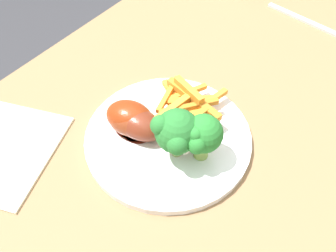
% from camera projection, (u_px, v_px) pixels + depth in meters
% --- Properties ---
extents(dining_table, '(1.05, 0.70, 0.75)m').
position_uv_depth(dining_table, '(197.00, 170.00, 0.63)').
color(dining_table, '#8E6B47').
rests_on(dining_table, ground_plane).
extents(dinner_plate, '(0.25, 0.25, 0.01)m').
position_uv_depth(dinner_plate, '(168.00, 137.00, 0.51)').
color(dinner_plate, white).
rests_on(dinner_plate, dining_table).
extents(broccoli_floret_front, '(0.06, 0.05, 0.08)m').
position_uv_depth(broccoli_floret_front, '(200.00, 136.00, 0.44)').
color(broccoli_floret_front, '#89AB4B').
rests_on(broccoli_floret_front, dinner_plate).
extents(broccoli_floret_middle, '(0.06, 0.07, 0.08)m').
position_uv_depth(broccoli_floret_middle, '(178.00, 132.00, 0.45)').
color(broccoli_floret_middle, '#8D9F54').
rests_on(broccoli_floret_middle, dinner_plate).
extents(carrot_fries_pile, '(0.14, 0.12, 0.04)m').
position_uv_depth(carrot_fries_pile, '(187.00, 104.00, 0.52)').
color(carrot_fries_pile, orange).
rests_on(carrot_fries_pile, dinner_plate).
extents(chicken_drumstick_near, '(0.05, 0.13, 0.04)m').
position_uv_depth(chicken_drumstick_near, '(141.00, 125.00, 0.49)').
color(chicken_drumstick_near, '#4D190E').
rests_on(chicken_drumstick_near, dinner_plate).
extents(chicken_drumstick_far, '(0.08, 0.13, 0.04)m').
position_uv_depth(chicken_drumstick_far, '(138.00, 123.00, 0.50)').
color(chicken_drumstick_far, '#561D0E').
rests_on(chicken_drumstick_far, dinner_plate).
extents(chicken_drumstick_extra, '(0.07, 0.13, 0.05)m').
position_uv_depth(chicken_drumstick_extra, '(132.00, 118.00, 0.50)').
color(chicken_drumstick_extra, '#601A09').
rests_on(chicken_drumstick_extra, dinner_plate).
extents(fork, '(0.04, 0.19, 0.00)m').
position_uv_depth(fork, '(307.00, 21.00, 0.72)').
color(fork, silver).
rests_on(fork, dining_table).
extents(napkin, '(0.21, 0.19, 0.00)m').
position_uv_depth(napkin, '(6.00, 151.00, 0.50)').
color(napkin, beige).
rests_on(napkin, dining_table).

